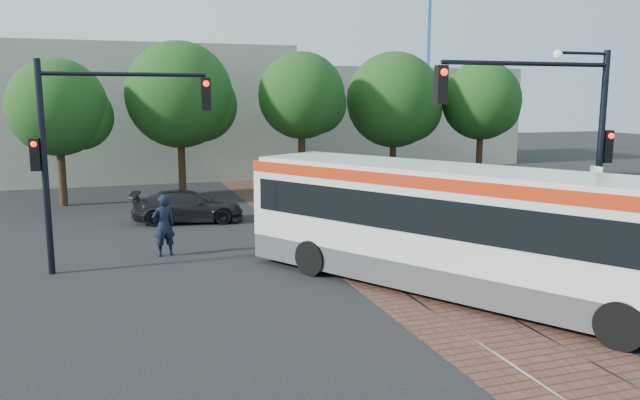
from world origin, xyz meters
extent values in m
plane|color=black|center=(0.00, 0.00, 0.00)|extent=(120.00, 120.00, 0.00)
cube|color=brown|center=(0.00, 4.00, 0.01)|extent=(3.60, 40.00, 0.01)
cube|color=slate|center=(-0.75, 4.00, 0.01)|extent=(0.06, 40.00, 0.01)
cube|color=slate|center=(0.75, 4.00, 0.01)|extent=(0.06, 40.00, 0.01)
cylinder|color=#382314|center=(-10.00, 16.00, 1.43)|extent=(0.36, 0.36, 2.86)
sphere|color=#143C13|center=(-10.00, 16.00, 4.51)|extent=(4.40, 4.40, 4.40)
cylinder|color=#382314|center=(-4.50, 16.80, 1.56)|extent=(0.36, 0.36, 3.12)
sphere|color=#143C13|center=(-4.50, 16.80, 5.07)|extent=(5.20, 5.20, 5.20)
cylinder|color=#382314|center=(1.50, 16.00, 1.69)|extent=(0.36, 0.36, 3.39)
sphere|color=#143C13|center=(1.50, 16.00, 5.04)|extent=(4.40, 4.40, 4.40)
cylinder|color=#382314|center=(7.00, 16.80, 1.43)|extent=(0.36, 0.36, 2.86)
sphere|color=#143C13|center=(7.00, 16.80, 4.81)|extent=(5.20, 5.20, 5.20)
cylinder|color=#382314|center=(12.00, 16.00, 1.56)|extent=(0.36, 0.36, 3.12)
sphere|color=#143C13|center=(12.00, 16.00, 4.77)|extent=(4.40, 4.40, 4.40)
cube|color=#ADA899|center=(-8.00, 28.00, 4.00)|extent=(22.00, 12.00, 8.00)
cube|color=#ADA899|center=(12.00, 30.00, 3.50)|extent=(18.00, 10.00, 7.00)
cylinder|color=#3F72B2|center=(18.00, 34.00, 9.00)|extent=(0.50, 0.50, 18.00)
cube|color=#424244|center=(0.48, -1.08, 0.55)|extent=(8.43, 11.57, 0.70)
cube|color=white|center=(0.48, -1.08, 1.86)|extent=(8.45, 11.58, 1.91)
cube|color=black|center=(0.32, -0.82, 2.16)|extent=(7.87, 10.58, 0.90)
cube|color=red|center=(0.48, -1.08, 2.96)|extent=(8.48, 11.60, 0.30)
cube|color=white|center=(0.48, -1.08, 3.16)|extent=(8.17, 11.19, 0.14)
cube|color=orange|center=(2.11, -1.25, 1.25)|extent=(2.41, 3.88, 1.10)
cylinder|color=black|center=(1.75, -5.36, 0.50)|extent=(0.82, 1.04, 1.00)
cylinder|color=black|center=(-2.50, 1.57, 0.50)|extent=(0.82, 1.04, 1.00)
cylinder|color=black|center=(-0.53, 2.77, 0.50)|extent=(0.82, 1.04, 1.00)
cube|color=gray|center=(4.80, -1.00, 0.07)|extent=(2.20, 5.20, 0.15)
cube|color=olive|center=(4.80, -1.00, 0.19)|extent=(1.90, 4.80, 0.08)
sphere|color=#1E4719|center=(4.40, -2.60, 0.58)|extent=(0.70, 0.70, 0.70)
sphere|color=#1E4719|center=(5.10, -1.20, 0.68)|extent=(0.90, 0.90, 0.90)
sphere|color=#1E4719|center=(4.60, 0.40, 0.63)|extent=(0.80, 0.80, 0.80)
sphere|color=#1E4719|center=(5.30, 0.90, 0.53)|extent=(0.60, 0.60, 0.60)
cylinder|color=black|center=(5.10, -0.80, 3.21)|extent=(0.18, 0.18, 6.00)
cylinder|color=black|center=(2.60, -0.80, 5.81)|extent=(5.00, 0.12, 0.12)
cube|color=black|center=(0.10, -0.80, 5.26)|extent=(0.28, 0.22, 0.95)
sphere|color=#FF190C|center=(0.10, -0.94, 5.56)|extent=(0.18, 0.18, 0.18)
cube|color=black|center=(5.32, -0.80, 3.61)|extent=(0.26, 0.20, 0.90)
sphere|color=#FF190C|center=(5.32, -0.93, 3.92)|extent=(0.16, 0.16, 0.16)
cube|color=white|center=(4.92, -0.92, 2.81)|extent=(0.04, 0.45, 0.55)
cube|color=yellow|center=(4.92, -0.92, 2.17)|extent=(0.04, 0.45, 0.45)
cylinder|color=black|center=(4.30, -0.80, 6.12)|extent=(1.60, 0.08, 0.08)
sphere|color=silver|center=(3.50, -0.80, 6.06)|extent=(0.24, 0.24, 0.24)
cylinder|color=black|center=(-9.50, 4.00, 3.00)|extent=(0.18, 0.18, 6.00)
cylinder|color=black|center=(-7.25, 4.00, 5.60)|extent=(4.50, 0.12, 0.12)
cube|color=black|center=(-5.00, 4.00, 5.05)|extent=(0.28, 0.22, 0.95)
sphere|color=#FF190C|center=(-5.00, 3.86, 5.35)|extent=(0.18, 0.18, 0.18)
cube|color=black|center=(-9.72, 4.00, 3.40)|extent=(0.26, 0.20, 0.90)
sphere|color=#FF190C|center=(-9.72, 3.87, 3.70)|extent=(0.16, 0.16, 0.16)
imported|color=black|center=(-6.29, 5.08, 0.98)|extent=(0.81, 0.63, 1.95)
imported|color=black|center=(-4.97, 10.32, 0.64)|extent=(4.60, 2.43, 1.27)
camera|label=1|loc=(-7.61, -14.69, 4.97)|focal=35.00mm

